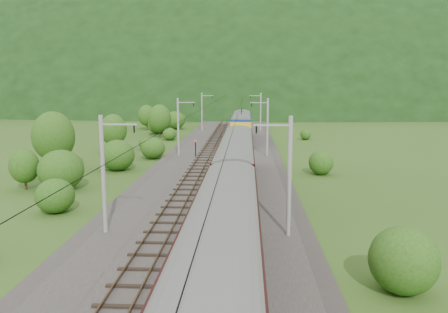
{
  "coord_description": "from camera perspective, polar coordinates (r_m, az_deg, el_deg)",
  "views": [
    {
      "loc": [
        3.41,
        -28.12,
        10.4
      ],
      "look_at": [
        0.96,
        17.77,
        2.6
      ],
      "focal_mm": 35.0,
      "sensor_mm": 36.0,
      "label": 1
    }
  ],
  "objects": [
    {
      "name": "train",
      "position": [
        18.2,
        -0.33,
        -11.6
      ],
      "size": [
        3.25,
        131.2,
        5.67
      ],
      "color": "black",
      "rests_on": "ground"
    },
    {
      "name": "signal",
      "position": [
        60.64,
        -3.74,
        1.27
      ],
      "size": [
        0.25,
        0.25,
        2.22
      ],
      "color": "black",
      "rests_on": "railbed"
    },
    {
      "name": "track_left",
      "position": [
        39.84,
        -5.45,
        -4.99
      ],
      "size": [
        2.4,
        220.0,
        0.27
      ],
      "color": "brown",
      "rests_on": "railbed"
    },
    {
      "name": "overhead_wires",
      "position": [
        38.41,
        -2.05,
        4.7
      ],
      "size": [
        4.83,
        198.0,
        0.03
      ],
      "color": "black",
      "rests_on": "ground"
    },
    {
      "name": "track_right",
      "position": [
        39.43,
        1.5,
        -5.11
      ],
      "size": [
        2.4,
        220.0,
        0.27
      ],
      "color": "brown",
      "rests_on": "railbed"
    },
    {
      "name": "railbed",
      "position": [
        39.62,
        -1.99,
        -5.37
      ],
      "size": [
        14.0,
        220.0,
        0.3
      ],
      "primitive_type": "cube",
      "color": "#38332D",
      "rests_on": "ground"
    },
    {
      "name": "catenary_left",
      "position": [
        61.15,
        -5.94,
        4.05
      ],
      "size": [
        2.54,
        192.28,
        8.0
      ],
      "color": "gray",
      "rests_on": "railbed"
    },
    {
      "name": "hazard_post_near",
      "position": [
        61.32,
        -0.51,
        0.95
      ],
      "size": [
        0.18,
        0.18,
        1.68
      ],
      "primitive_type": "cylinder",
      "color": "red",
      "rests_on": "railbed"
    },
    {
      "name": "catenary_right",
      "position": [
        60.47,
        5.63,
        3.99
      ],
      "size": [
        2.54,
        192.28,
        8.0
      ],
      "color": "gray",
      "rests_on": "railbed"
    },
    {
      "name": "mountain_main",
      "position": [
        288.32,
        2.4,
        7.56
      ],
      "size": [
        504.0,
        360.0,
        244.0
      ],
      "primitive_type": "ellipsoid",
      "color": "black",
      "rests_on": "ground"
    },
    {
      "name": "mountain_ridge",
      "position": [
        350.71,
        -17.7,
        7.48
      ],
      "size": [
        336.0,
        280.0,
        132.0
      ],
      "primitive_type": "ellipsoid",
      "color": "black",
      "rests_on": "ground"
    },
    {
      "name": "ground",
      "position": [
        30.17,
        -3.68,
        -10.55
      ],
      "size": [
        600.0,
        600.0,
        0.0
      ],
      "primitive_type": "plane",
      "color": "#284B17",
      "rests_on": "ground"
    },
    {
      "name": "hazard_post_far",
      "position": [
        63.63,
        0.1,
        1.22
      ],
      "size": [
        0.17,
        0.17,
        1.58
      ],
      "primitive_type": "cylinder",
      "color": "red",
      "rests_on": "railbed"
    },
    {
      "name": "vegetation_left",
      "position": [
        51.52,
        -17.94,
        0.56
      ],
      "size": [
        14.22,
        147.05,
        7.08
      ],
      "color": "#264813",
      "rests_on": "ground"
    },
    {
      "name": "vegetation_right",
      "position": [
        34.52,
        17.37,
        -6.05
      ],
      "size": [
        5.64,
        93.54,
        3.07
      ],
      "color": "#264813",
      "rests_on": "ground"
    }
  ]
}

